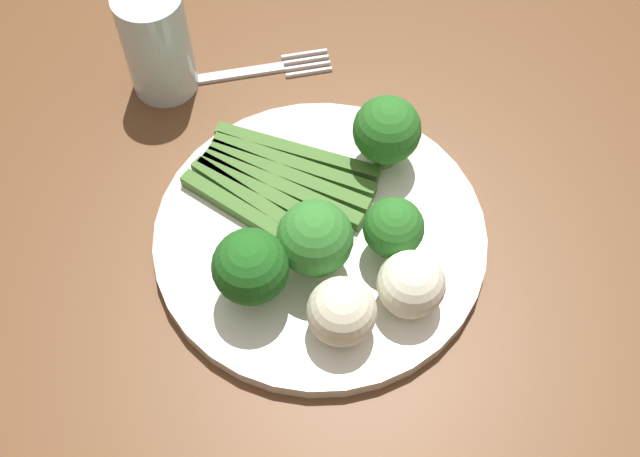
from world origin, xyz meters
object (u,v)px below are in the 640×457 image
Objects in this scene: dining_table at (321,231)px; cauliflower_near_fork at (342,312)px; broccoli_front at (387,131)px; asparagus_bundle at (279,187)px; broccoli_back at (393,228)px; broccoli_back_right at (251,268)px; water_glass at (157,43)px; broccoli_left at (315,239)px; fork at (249,72)px; cauliflower_outer_edge at (411,285)px; plate at (320,236)px.

cauliflower_near_fork is (0.16, -0.04, 0.16)m from dining_table.
dining_table is 0.19m from broccoli_front.
asparagus_bundle is 0.11m from broccoli_back.
broccoli_back is at bearing 90.55° from broccoli_back_right.
broccoli_back_right reaches higher than asparagus_bundle.
water_glass is (-0.25, -0.01, -0.00)m from broccoli_back_right.
broccoli_back is at bearing 84.26° from broccoli_left.
broccoli_front reaches higher than cauliflower_near_fork.
broccoli_front is (-0.09, 0.14, -0.00)m from broccoli_back_right.
cauliflower_near_fork is 0.32× the size of fork.
asparagus_bundle is 0.15m from cauliflower_outer_edge.
dining_table is at bearing 78.90° from asparagus_bundle.
broccoli_front reaches higher than dining_table.
asparagus_bundle is 2.32× the size of broccoli_back_right.
cauliflower_near_fork is at bearing -84.25° from fork.
dining_table is at bearing 160.54° from plate.
broccoli_left is at bearing 15.59° from water_glass.
cauliflower_near_fork is at bearing -85.80° from cauliflower_outer_edge.
fork is at bearing -165.11° from dining_table.
plate is at bearing 20.95° from water_glass.
cauliflower_outer_edge is (0.13, 0.06, 0.02)m from asparagus_bundle.
broccoli_left is (0.11, -0.04, 0.18)m from dining_table.
cauliflower_near_fork is (0.05, 0.05, -0.01)m from broccoli_back_right.
dining_table is 15.86× the size of broccoli_back_right.
cauliflower_near_fork is 1.01× the size of cauliflower_outer_edge.
cauliflower_outer_edge is (0.13, -0.03, -0.01)m from broccoli_front.
asparagus_bundle is 2.29× the size of broccoli_left.
plate is at bearing -81.38° from fork.
broccoli_left is 0.23m from fork.
broccoli_back reaches higher than cauliflower_near_fork.
asparagus_bundle is 3.13× the size of cauliflower_near_fork.
cauliflower_near_fork is at bearing -33.00° from broccoli_front.
broccoli_left is at bearing -39.10° from asparagus_bundle.
broccoli_front is (-0.05, 0.08, 0.05)m from plate.
cauliflower_near_fork is (0.14, 0.01, 0.02)m from asparagus_bundle.
asparagus_bundle is 0.14m from cauliflower_near_fork.
cauliflower_outer_edge is at bearing -4.40° from broccoli_back.
broccoli_back is at bearing 53.99° from plate.
plate is 1.65× the size of asparagus_bundle.
cauliflower_outer_edge is (0.05, 0.11, -0.01)m from broccoli_back_right.
broccoli_left reaches higher than asparagus_bundle.
cauliflower_outer_edge is at bearing 94.20° from cauliflower_near_fork.
water_glass is at bearing -152.36° from broccoli_back.
broccoli_back_right is at bearing -61.66° from plate.
cauliflower_near_fork is 0.49× the size of water_glass.
plate is 0.10m from cauliflower_outer_edge.
broccoli_front reaches higher than asparagus_bundle.
broccoli_front is at bearing 60.07° from dining_table.
broccoli_back_right is 0.17m from broccoli_front.
cauliflower_outer_edge is at bearing -13.42° from broccoli_front.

